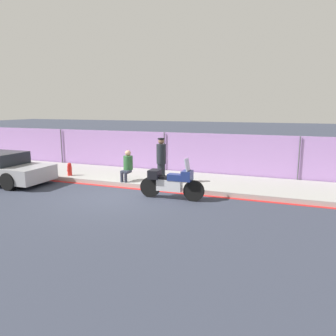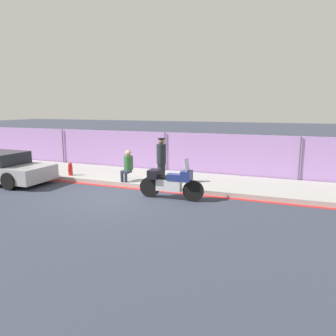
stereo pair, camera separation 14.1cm
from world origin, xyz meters
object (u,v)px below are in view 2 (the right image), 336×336
person_seated_on_curb (128,164)px  fire_hydrant (70,169)px  officer_standing (161,160)px  motorcycle (170,182)px

person_seated_on_curb → fire_hydrant: size_ratio=2.19×
officer_standing → motorcycle: bearing=-57.1°
motorcycle → person_seated_on_curb: (-2.38, 1.34, 0.28)m
motorcycle → officer_standing: size_ratio=1.30×
person_seated_on_curb → fire_hydrant: (-2.85, -0.01, -0.40)m
person_seated_on_curb → officer_standing: bearing=6.3°
person_seated_on_curb → motorcycle: bearing=-29.4°
fire_hydrant → officer_standing: bearing=2.3°
motorcycle → person_seated_on_curb: motorcycle is taller
motorcycle → officer_standing: (-0.97, 1.50, 0.50)m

